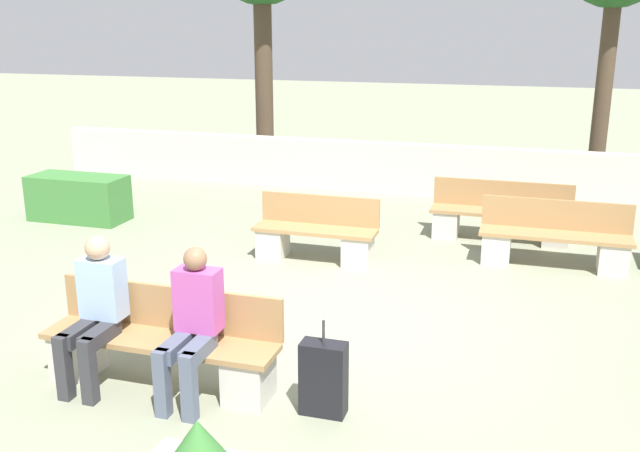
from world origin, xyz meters
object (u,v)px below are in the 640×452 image
at_px(suitcase, 323,378).
at_px(person_seated_woman, 95,305).
at_px(person_seated_man, 192,319).
at_px(bench_left_side, 554,242).
at_px(bench_back, 500,218).
at_px(bench_front, 162,348).
at_px(bench_right_side, 315,237).

bearing_deg(suitcase, person_seated_woman, -177.92).
bearing_deg(person_seated_man, person_seated_woman, 179.83).
bearing_deg(person_seated_woman, bench_left_side, 48.88).
bearing_deg(person_seated_woman, suitcase, 2.08).
distance_m(person_seated_man, person_seated_woman, 0.93).
height_order(person_seated_man, person_seated_woman, person_seated_woman).
relative_size(bench_back, person_seated_woman, 1.51).
relative_size(bench_front, person_seated_woman, 1.60).
distance_m(bench_front, person_seated_man, 0.57).
xyz_separation_m(bench_front, bench_right_side, (0.29, 3.65, -0.02)).
relative_size(person_seated_woman, suitcase, 1.62).
bearing_deg(bench_back, bench_right_side, -149.11).
distance_m(bench_front, bench_right_side, 3.66).
height_order(bench_left_side, suitcase, bench_left_side).
xyz_separation_m(bench_left_side, suitcase, (-1.84, -4.38, -0.02)).
distance_m(bench_back, suitcase, 5.46).
bearing_deg(bench_back, bench_left_side, -57.01).
relative_size(person_seated_man, person_seated_woman, 0.99).
relative_size(bench_back, suitcase, 2.44).
distance_m(person_seated_woman, suitcase, 2.09).
bearing_deg(bench_front, bench_left_side, 52.17).
relative_size(bench_front, person_seated_man, 1.62).
bearing_deg(person_seated_man, bench_right_side, 91.58).
bearing_deg(bench_left_side, suitcase, -104.49).
bearing_deg(person_seated_woman, bench_right_side, 77.72).
bearing_deg(bench_front, person_seated_woman, -165.21).
height_order(bench_right_side, bench_back, same).
distance_m(bench_front, suitcase, 1.51).
height_order(bench_left_side, bench_right_side, same).
bearing_deg(bench_right_side, bench_front, -95.56).
xyz_separation_m(person_seated_man, suitcase, (1.12, 0.08, -0.41)).
xyz_separation_m(bench_back, suitcase, (-1.10, -5.35, -0.02)).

